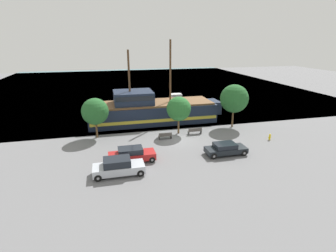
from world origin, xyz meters
TOP-DOWN VIEW (x-y plane):
  - ground_plane at (0.00, 0.00)m, footprint 160.00×160.00m
  - water_surface at (0.00, 44.00)m, footprint 80.00×80.00m
  - pirate_ship at (-1.96, 8.31)m, footprint 19.76×5.94m
  - moored_boat_dockside at (5.16, 19.08)m, footprint 5.41×2.03m
  - parked_car_curb_front at (3.67, -5.44)m, footprint 4.40×1.87m
  - parked_car_curb_mid at (-7.79, -7.20)m, footprint 4.64×1.96m
  - parked_car_curb_rear at (-6.32, -4.72)m, footprint 4.69×1.83m
  - fire_hydrant at (10.91, -2.73)m, footprint 0.42×0.25m
  - bench_promenade_east at (2.60, 1.40)m, footprint 1.82×0.45m
  - bench_promenade_west at (-1.60, 0.55)m, footprint 1.64×0.45m
  - tree_row_east at (-9.82, 3.18)m, footprint 3.30×3.30m
  - tree_row_mideast at (0.61, 2.27)m, footprint 3.15×3.15m
  - tree_row_midwest at (8.79, 3.11)m, footprint 3.89×3.89m

SIDE VIEW (x-z plane):
  - ground_plane at x=0.00m, z-range 0.00..0.00m
  - water_surface at x=0.00m, z-range 0.00..0.00m
  - fire_hydrant at x=10.91m, z-range 0.03..0.79m
  - bench_promenade_west at x=-1.60m, z-range 0.01..0.86m
  - bench_promenade_east at x=2.60m, z-range 0.02..0.87m
  - parked_car_curb_front at x=3.67m, z-range 0.01..1.29m
  - moored_boat_dockside at x=5.16m, z-range -0.23..1.61m
  - parked_car_curb_rear at x=-6.32m, z-range -0.01..1.46m
  - parked_car_curb_mid at x=-7.79m, z-range -0.02..1.57m
  - pirate_ship at x=-1.96m, z-range -4.14..7.70m
  - tree_row_mideast at x=0.61m, z-range 0.87..5.78m
  - tree_row_east at x=-9.82m, z-range 0.87..5.92m
  - tree_row_midwest at x=8.79m, z-range 1.06..7.07m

